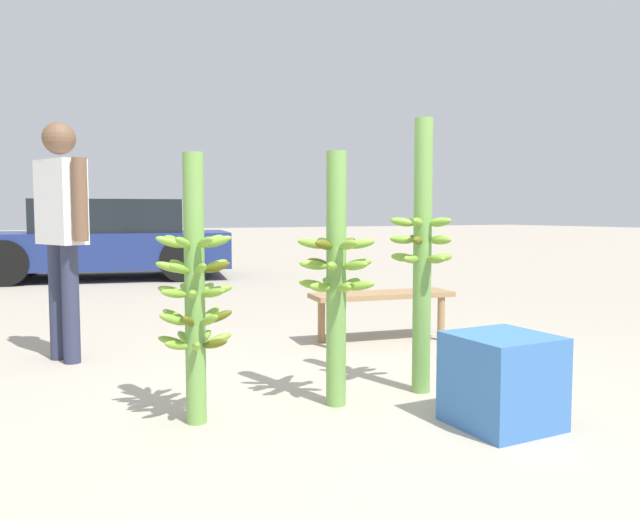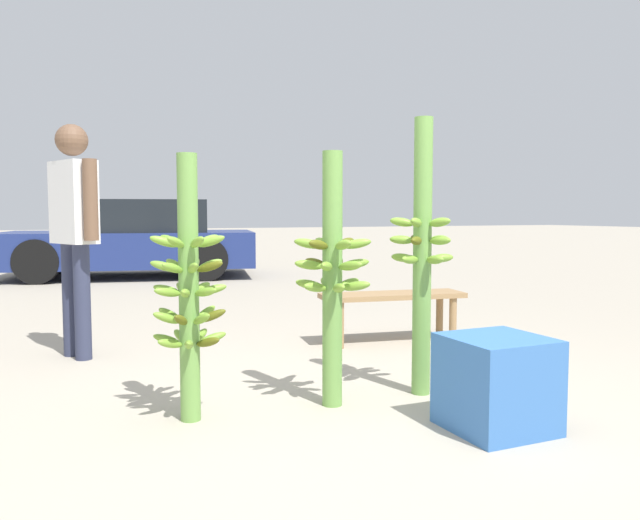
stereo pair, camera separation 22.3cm
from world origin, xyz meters
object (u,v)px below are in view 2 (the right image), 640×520
(banana_stalk_center, at_px, (332,275))
(banana_stalk_right, at_px, (422,254))
(market_bench, at_px, (392,301))
(banana_stalk_left, at_px, (189,290))
(parked_car, at_px, (132,239))
(vendor_person, at_px, (74,219))
(produce_crate, at_px, (496,383))

(banana_stalk_center, bearing_deg, banana_stalk_right, -0.85)
(market_bench, bearing_deg, banana_stalk_left, -137.94)
(parked_car, bearing_deg, banana_stalk_center, -166.22)
(banana_stalk_center, distance_m, vendor_person, 2.16)
(banana_stalk_center, height_order, market_bench, banana_stalk_center)
(banana_stalk_right, height_order, parked_car, banana_stalk_right)
(banana_stalk_right, bearing_deg, produce_crate, -89.92)
(banana_stalk_left, relative_size, banana_stalk_right, 0.85)
(banana_stalk_right, height_order, market_bench, banana_stalk_right)
(banana_stalk_right, bearing_deg, banana_stalk_center, 179.15)
(banana_stalk_right, distance_m, produce_crate, 0.88)
(parked_car, bearing_deg, produce_crate, -162.37)
(vendor_person, xyz_separation_m, produce_crate, (1.77, -2.43, -0.78))
(banana_stalk_right, xyz_separation_m, market_bench, (0.59, 1.32, -0.48))
(vendor_person, bearing_deg, parked_car, -33.73)
(banana_stalk_right, height_order, vendor_person, vendor_person)
(banana_stalk_center, relative_size, banana_stalk_right, 0.87)
(banana_stalk_left, distance_m, banana_stalk_right, 1.33)
(banana_stalk_center, height_order, banana_stalk_right, banana_stalk_right)
(banana_stalk_left, distance_m, produce_crate, 1.57)
(vendor_person, distance_m, market_bench, 2.49)
(banana_stalk_center, xyz_separation_m, banana_stalk_right, (0.56, -0.01, 0.10))
(banana_stalk_right, relative_size, market_bench, 1.31)
(banana_stalk_center, xyz_separation_m, produce_crate, (0.56, -0.66, -0.48))
(market_bench, bearing_deg, banana_stalk_center, -122.33)
(banana_stalk_right, bearing_deg, market_bench, 66.08)
(vendor_person, height_order, market_bench, vendor_person)
(vendor_person, relative_size, market_bench, 1.39)
(vendor_person, xyz_separation_m, parked_car, (1.12, 5.78, -0.39))
(market_bench, height_order, produce_crate, produce_crate)
(vendor_person, bearing_deg, banana_stalk_center, -168.33)
(produce_crate, bearing_deg, banana_stalk_right, 90.08)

